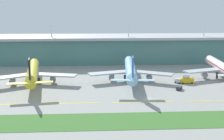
% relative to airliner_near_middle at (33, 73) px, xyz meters
% --- Properties ---
extents(ground_plane, '(600.00, 600.00, 0.00)m').
position_rel_airliner_near_middle_xyz_m(ground_plane, '(59.27, -31.36, -6.45)').
color(ground_plane, gray).
extents(terminal_building, '(288.00, 34.00, 28.77)m').
position_rel_airliner_near_middle_xyz_m(terminal_building, '(59.27, 63.77, 3.64)').
color(terminal_building, slate).
rests_on(terminal_building, ground).
extents(airliner_near_middle, '(48.26, 63.02, 18.90)m').
position_rel_airliner_near_middle_xyz_m(airliner_near_middle, '(0.00, 0.00, 0.00)').
color(airliner_near_middle, yellow).
rests_on(airliner_near_middle, ground).
extents(airliner_center, '(48.65, 66.47, 18.90)m').
position_rel_airliner_near_middle_xyz_m(airliner_center, '(54.72, 4.41, 0.00)').
color(airliner_center, '#9ED1EA').
rests_on(airliner_center, ground).
extents(airliner_far_middle, '(48.71, 58.64, 18.90)m').
position_rel_airliner_near_middle_xyz_m(airliner_far_middle, '(109.96, 7.78, -0.01)').
color(airliner_far_middle, white).
rests_on(airliner_far_middle, ground).
extents(taxiway_stripe_mid_west, '(28.00, 0.70, 0.04)m').
position_rel_airliner_near_middle_xyz_m(taxiway_stripe_mid_west, '(22.27, -35.81, -6.43)').
color(taxiway_stripe_mid_west, yellow).
rests_on(taxiway_stripe_mid_west, ground).
extents(taxiway_stripe_centre, '(28.00, 0.70, 0.04)m').
position_rel_airliner_near_middle_xyz_m(taxiway_stripe_centre, '(56.27, -35.81, -6.43)').
color(taxiway_stripe_centre, yellow).
rests_on(taxiway_stripe_centre, ground).
extents(taxiway_stripe_mid_east, '(28.00, 0.70, 0.04)m').
position_rel_airliner_near_middle_xyz_m(taxiway_stripe_mid_east, '(90.27, -35.81, -6.43)').
color(taxiway_stripe_mid_east, yellow).
rests_on(taxiway_stripe_mid_east, ground).
extents(grass_verge, '(300.00, 18.00, 0.10)m').
position_rel_airliner_near_middle_xyz_m(grass_verge, '(59.27, -58.39, -6.40)').
color(grass_verge, '#3D702D').
rests_on(grass_verge, ground).
extents(fuel_truck, '(7.27, 2.86, 4.95)m').
position_rel_airliner_near_middle_xyz_m(fuel_truck, '(85.51, -3.55, -4.19)').
color(fuel_truck, gold).
rests_on(fuel_truck, ground).
extents(pushback_tug, '(4.18, 5.01, 1.85)m').
position_rel_airliner_near_middle_xyz_m(pushback_tug, '(77.85, -16.27, -5.35)').
color(pushback_tug, '#333842').
rests_on(pushback_tug, ground).
extents(baggage_cart, '(3.87, 3.76, 2.48)m').
position_rel_airliner_near_middle_xyz_m(baggage_cart, '(80.81, -2.84, -5.18)').
color(baggage_cart, silver).
rests_on(baggage_cart, ground).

